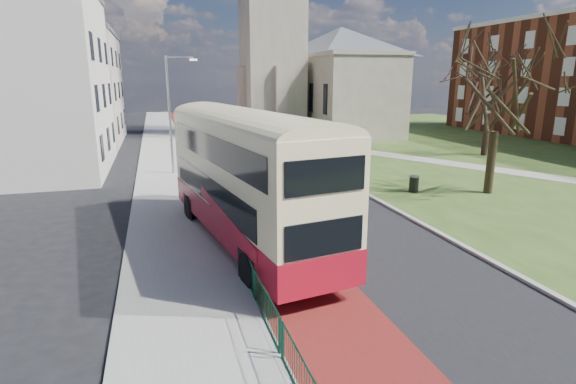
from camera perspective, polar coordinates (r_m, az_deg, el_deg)
name	(u,v)px	position (r m, az deg, el deg)	size (l,w,h in m)	color
ground	(321,265)	(16.71, 4.27, -9.24)	(160.00, 160.00, 0.00)	black
road_carriageway	(250,165)	(35.64, -4.80, 3.45)	(9.00, 120.00, 0.01)	black
bus_lane	(216,167)	(35.21, -9.11, 3.19)	(3.40, 120.00, 0.01)	#591414
pavement_west	(165,169)	(34.95, -15.31, 2.86)	(4.00, 120.00, 0.12)	gray
kerb_west	(192,167)	(35.03, -12.04, 3.09)	(0.25, 120.00, 0.13)	#999993
kerb_east	(298,157)	(38.68, 1.29, 4.44)	(0.25, 80.00, 0.13)	#999993
grass_green	(491,148)	(48.52, 24.40, 5.12)	(40.00, 80.00, 0.04)	#2D4D1B
footpath	(541,176)	(35.84, 29.41, 1.79)	(2.20, 36.00, 0.03)	#9E998C
pedestrian_railing	(224,225)	(19.47, -8.09, -4.14)	(0.07, 24.00, 1.12)	#0C3826
gothic_church	(310,21)	(55.72, 2.81, 20.90)	(16.38, 18.00, 40.00)	gray
street_block_near	(26,80)	(37.30, -30.33, 12.14)	(10.30, 14.30, 13.00)	silver
street_block_far	(67,87)	(53.01, -26.23, 11.86)	(10.30, 16.30, 11.50)	#BFB3A2
streetlamp	(172,109)	(32.40, -14.57, 10.16)	(2.13, 0.18, 8.00)	gray
bus	(246,172)	(17.97, -5.39, 2.49)	(4.87, 12.91, 5.27)	#A20E20
winter_tree_near	(500,80)	(28.48, 25.34, 12.71)	(8.42, 8.42, 9.39)	#2F2617
winter_tree_far	(492,79)	(43.06, 24.45, 12.91)	(6.85, 6.85, 9.44)	black
litter_bin	(414,184)	(27.89, 15.69, 1.03)	(0.65, 0.65, 0.97)	black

